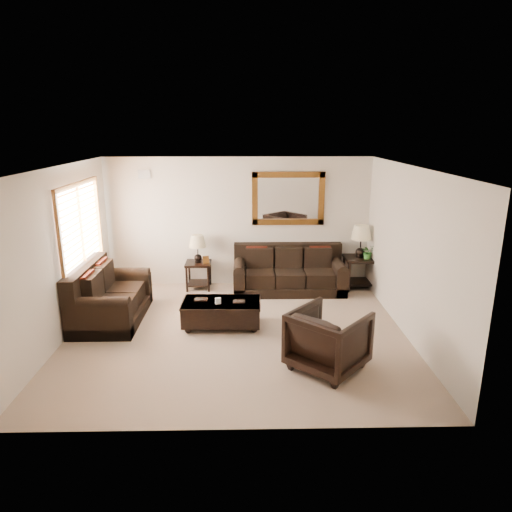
{
  "coord_description": "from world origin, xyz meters",
  "views": [
    {
      "loc": [
        0.17,
        -6.9,
        3.28
      ],
      "look_at": [
        0.33,
        0.6,
        1.15
      ],
      "focal_mm": 32.0,
      "sensor_mm": 36.0,
      "label": 1
    }
  ],
  "objects_px": {
    "end_table_left": "(198,254)",
    "end_table_right": "(360,247)",
    "sofa": "(289,274)",
    "loveseat": "(108,300)",
    "coffee_table": "(222,311)",
    "armchair": "(328,337)"
  },
  "relations": [
    {
      "from": "end_table_left",
      "to": "coffee_table",
      "type": "bearing_deg",
      "value": -73.21
    },
    {
      "from": "sofa",
      "to": "coffee_table",
      "type": "bearing_deg",
      "value": -126.24
    },
    {
      "from": "loveseat",
      "to": "coffee_table",
      "type": "bearing_deg",
      "value": -99.07
    },
    {
      "from": "end_table_left",
      "to": "armchair",
      "type": "xyz_separation_m",
      "value": [
        2.14,
        -3.36,
        -0.27
      ]
    },
    {
      "from": "sofa",
      "to": "end_table_right",
      "type": "height_order",
      "value": "end_table_right"
    },
    {
      "from": "sofa",
      "to": "end_table_left",
      "type": "relative_size",
      "value": 1.97
    },
    {
      "from": "sofa",
      "to": "end_table_left",
      "type": "distance_m",
      "value": 1.93
    },
    {
      "from": "end_table_left",
      "to": "end_table_right",
      "type": "bearing_deg",
      "value": -0.77
    },
    {
      "from": "end_table_left",
      "to": "coffee_table",
      "type": "relative_size",
      "value": 0.86
    },
    {
      "from": "coffee_table",
      "to": "armchair",
      "type": "relative_size",
      "value": 1.41
    },
    {
      "from": "end_table_right",
      "to": "loveseat",
      "type": "bearing_deg",
      "value": -162.07
    },
    {
      "from": "coffee_table",
      "to": "end_table_right",
      "type": "bearing_deg",
      "value": 35.55
    },
    {
      "from": "end_table_left",
      "to": "sofa",
      "type": "bearing_deg",
      "value": -4.41
    },
    {
      "from": "end_table_right",
      "to": "coffee_table",
      "type": "xyz_separation_m",
      "value": [
        -2.78,
        -1.87,
        -0.6
      ]
    },
    {
      "from": "loveseat",
      "to": "armchair",
      "type": "bearing_deg",
      "value": -116.34
    },
    {
      "from": "armchair",
      "to": "end_table_left",
      "type": "bearing_deg",
      "value": -15.3
    },
    {
      "from": "end_table_left",
      "to": "loveseat",
      "type": "bearing_deg",
      "value": -131.83
    },
    {
      "from": "loveseat",
      "to": "sofa",
      "type": "bearing_deg",
      "value": -66.29
    },
    {
      "from": "sofa",
      "to": "loveseat",
      "type": "bearing_deg",
      "value": -156.29
    },
    {
      "from": "sofa",
      "to": "end_table_left",
      "type": "xyz_separation_m",
      "value": [
        -1.87,
        0.14,
        0.41
      ]
    },
    {
      "from": "loveseat",
      "to": "coffee_table",
      "type": "distance_m",
      "value": 2.03
    },
    {
      "from": "sofa",
      "to": "end_table_right",
      "type": "xyz_separation_m",
      "value": [
        1.49,
        0.1,
        0.54
      ]
    }
  ]
}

